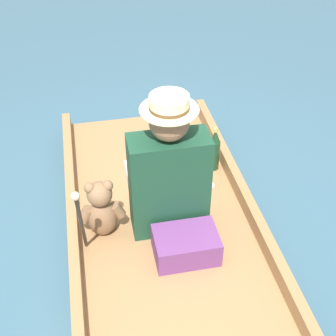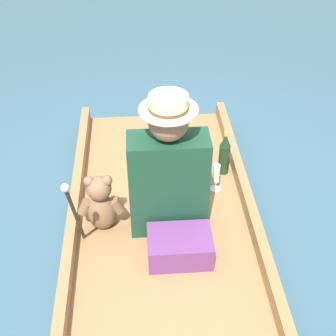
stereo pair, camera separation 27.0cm
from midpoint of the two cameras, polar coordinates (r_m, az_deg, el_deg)
ground_plane at (r=3.11m, az=-3.26°, el=-7.80°), size 16.00×16.00×0.00m
punt_boat at (r=3.06m, az=-3.31°, el=-6.84°), size 1.18×2.43×0.24m
seat_cushion at (r=2.74m, az=-0.65°, el=-9.50°), size 0.37×0.26×0.16m
seated_person at (r=2.79m, az=-2.93°, el=-0.93°), size 0.46×0.73×0.92m
teddy_bear at (r=2.84m, az=-10.85°, el=-5.16°), size 0.29×0.17×0.41m
wine_glass at (r=3.17m, az=2.69°, el=-0.53°), size 0.08×0.08×0.21m
walking_cane at (r=2.51m, az=-13.72°, el=-6.08°), size 0.04×0.32×0.68m
champagne_bottle at (r=3.30m, az=3.36°, el=2.13°), size 0.08×0.08×0.35m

